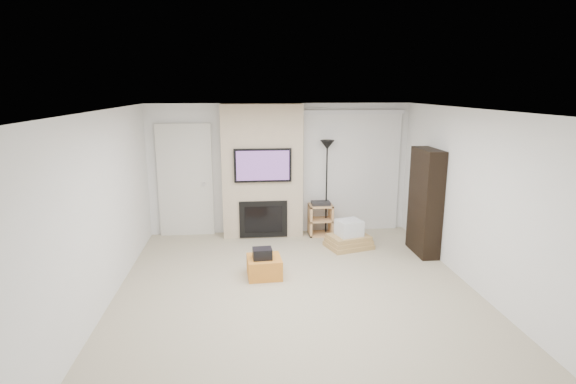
{
  "coord_description": "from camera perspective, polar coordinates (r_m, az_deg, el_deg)",
  "views": [
    {
      "loc": [
        -0.7,
        -5.76,
        2.77
      ],
      "look_at": [
        0.0,
        1.2,
        1.15
      ],
      "focal_mm": 28.0,
      "sensor_mm": 36.0,
      "label": 1
    }
  ],
  "objects": [
    {
      "name": "ottoman",
      "position": [
        6.85,
        -3.03,
        -9.48
      ],
      "size": [
        0.53,
        0.53,
        0.3
      ],
      "primitive_type": "cube",
      "rotation": [
        0.0,
        0.0,
        0.06
      ],
      "color": "orange",
      "rests_on": "floor"
    },
    {
      "name": "bookshelf",
      "position": [
        7.91,
        17.03,
        -1.22
      ],
      "size": [
        0.3,
        0.8,
        1.8
      ],
      "color": "black",
      "rests_on": "floor"
    },
    {
      "name": "hvac_vent",
      "position": [
        6.66,
        3.84,
        10.66
      ],
      "size": [
        0.35,
        0.18,
        0.01
      ],
      "primitive_type": "cube",
      "color": "silver",
      "rests_on": "ceiling"
    },
    {
      "name": "entry_door",
      "position": [
        8.72,
        -12.88,
        1.35
      ],
      "size": [
        1.02,
        0.11,
        2.14
      ],
      "color": "silver",
      "rests_on": "floor"
    },
    {
      "name": "av_stand",
      "position": [
        8.67,
        4.14,
        -3.24
      ],
      "size": [
        0.45,
        0.38,
        0.66
      ],
      "color": "#E3AC71",
      "rests_on": "floor"
    },
    {
      "name": "ceiling",
      "position": [
        5.81,
        1.21,
        10.37
      ],
      "size": [
        5.0,
        5.5,
        0.0
      ],
      "primitive_type": "cube",
      "color": "white",
      "rests_on": "wall_back"
    },
    {
      "name": "fireplace_wall",
      "position": [
        8.45,
        -3.28,
        2.55
      ],
      "size": [
        1.5,
        0.47,
        2.5
      ],
      "color": "#C4AF91",
      "rests_on": "floor"
    },
    {
      "name": "box_stack",
      "position": [
        8.08,
        7.73,
        -5.7
      ],
      "size": [
        0.88,
        0.76,
        0.5
      ],
      "color": "tan",
      "rests_on": "floor"
    },
    {
      "name": "floor",
      "position": [
        6.43,
        1.1,
        -12.48
      ],
      "size": [
        5.0,
        5.5,
        0.0
      ],
      "primitive_type": "cube",
      "color": "#B8AC90",
      "rests_on": "ground"
    },
    {
      "name": "wall_left",
      "position": [
        6.23,
        -22.36,
        -2.1
      ],
      "size": [
        0.0,
        5.5,
        2.5
      ],
      "primitive_type": "cube",
      "rotation": [
        1.57,
        0.0,
        1.57
      ],
      "color": "white",
      "rests_on": "ground"
    },
    {
      "name": "wall_right",
      "position": [
        6.77,
        22.67,
        -0.98
      ],
      "size": [
        0.0,
        5.5,
        2.5
      ],
      "primitive_type": "cube",
      "rotation": [
        1.57,
        0.0,
        1.57
      ],
      "color": "white",
      "rests_on": "ground"
    },
    {
      "name": "floor_lamp",
      "position": [
        8.52,
        4.97,
        3.98
      ],
      "size": [
        0.27,
        0.27,
        1.82
      ],
      "color": "black",
      "rests_on": "floor"
    },
    {
      "name": "black_bag",
      "position": [
        6.72,
        -3.28,
        -7.81
      ],
      "size": [
        0.29,
        0.24,
        0.16
      ],
      "primitive_type": "cube",
      "rotation": [
        0.0,
        0.0,
        0.06
      ],
      "color": "black",
      "rests_on": "ottoman"
    },
    {
      "name": "vertical_blinds",
      "position": [
        8.85,
        8.09,
        3.16
      ],
      "size": [
        1.98,
        0.1,
        2.37
      ],
      "color": "silver",
      "rests_on": "floor"
    },
    {
      "name": "wall_back",
      "position": [
        8.68,
        -1.03,
        2.94
      ],
      "size": [
        5.0,
        0.0,
        2.5
      ],
      "primitive_type": "cube",
      "rotation": [
        1.57,
        0.0,
        0.0
      ],
      "color": "white",
      "rests_on": "ground"
    },
    {
      "name": "wall_front",
      "position": [
        3.45,
        6.79,
        -13.23
      ],
      "size": [
        5.0,
        0.0,
        2.5
      ],
      "primitive_type": "cube",
      "rotation": [
        1.57,
        0.0,
        0.0
      ],
      "color": "white",
      "rests_on": "ground"
    }
  ]
}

